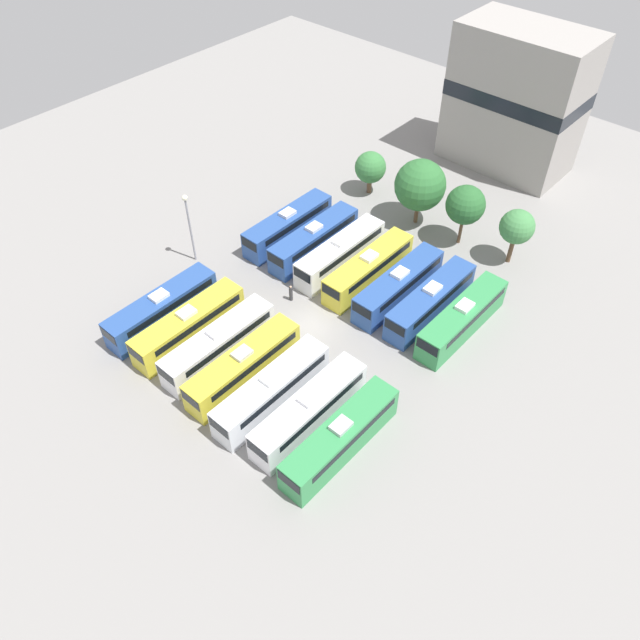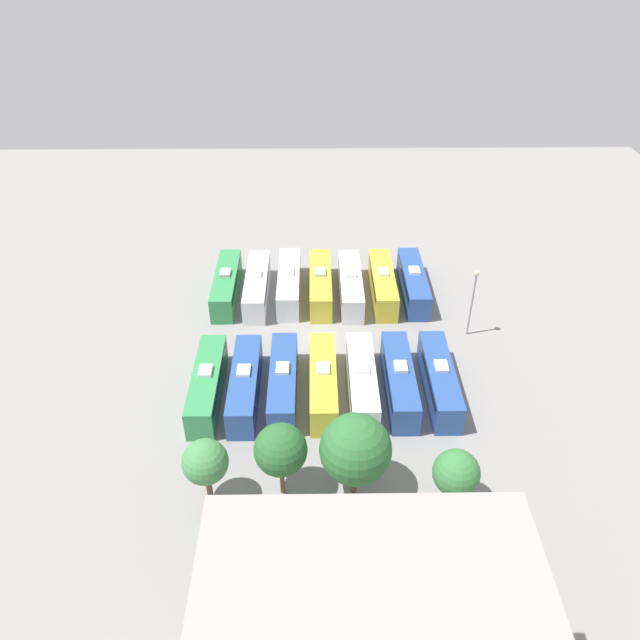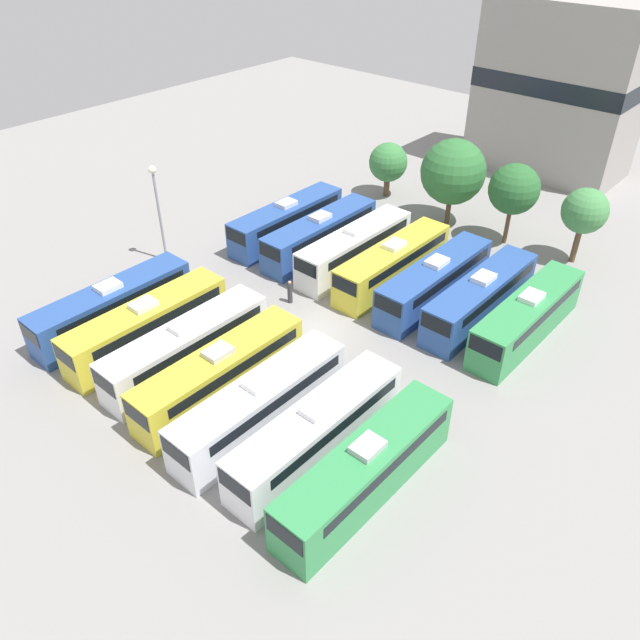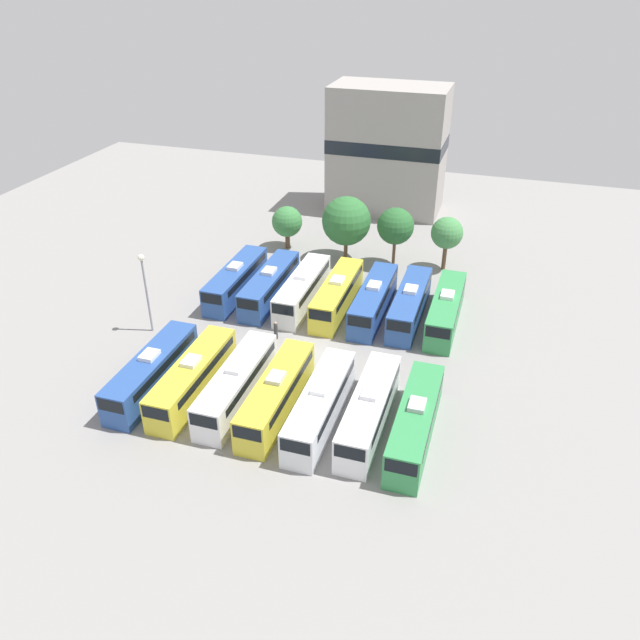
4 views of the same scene
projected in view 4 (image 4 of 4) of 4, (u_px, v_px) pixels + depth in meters
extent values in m
plane|color=gray|center=(311.00, 353.00, 56.31)|extent=(113.99, 113.99, 0.00)
cube|color=#284C93|center=(152.00, 372.00, 51.13)|extent=(2.47, 11.46, 3.03)
cube|color=black|center=(153.00, 362.00, 50.94)|extent=(2.51, 9.74, 0.67)
cube|color=black|center=(110.00, 406.00, 46.02)|extent=(2.18, 0.08, 1.06)
cube|color=white|center=(149.00, 355.00, 50.26)|extent=(1.20, 1.60, 0.35)
cube|color=gold|center=(193.00, 378.00, 50.41)|extent=(2.47, 11.46, 3.03)
cube|color=black|center=(194.00, 368.00, 50.22)|extent=(2.51, 9.74, 0.67)
cube|color=black|center=(155.00, 413.00, 45.30)|extent=(2.18, 0.08, 1.06)
cube|color=silver|center=(191.00, 361.00, 49.54)|extent=(1.20, 1.60, 0.35)
cube|color=silver|center=(237.00, 385.00, 49.65)|extent=(2.47, 11.46, 3.03)
cube|color=black|center=(238.00, 374.00, 49.46)|extent=(2.51, 9.74, 0.67)
cube|color=black|center=(203.00, 421.00, 44.54)|extent=(2.18, 0.08, 1.06)
cube|color=silver|center=(235.00, 367.00, 48.78)|extent=(1.20, 1.60, 0.35)
cube|color=gold|center=(277.00, 395.00, 48.52)|extent=(2.47, 11.46, 3.03)
cube|color=black|center=(278.00, 384.00, 48.32)|extent=(2.51, 9.74, 0.67)
cube|color=black|center=(247.00, 434.00, 43.41)|extent=(2.18, 0.08, 1.06)
cube|color=#B2B2B7|center=(276.00, 377.00, 47.65)|extent=(1.20, 1.60, 0.35)
cube|color=silver|center=(320.00, 406.00, 47.36)|extent=(2.47, 11.46, 3.03)
cube|color=black|center=(321.00, 395.00, 47.17)|extent=(2.51, 9.74, 0.67)
cube|color=black|center=(295.00, 447.00, 42.25)|extent=(2.18, 0.08, 1.06)
cube|color=white|center=(320.00, 388.00, 46.49)|extent=(1.20, 1.60, 0.35)
cube|color=white|center=(369.00, 411.00, 46.85)|extent=(2.47, 11.46, 3.03)
cube|color=black|center=(371.00, 400.00, 46.66)|extent=(2.51, 9.74, 0.67)
cube|color=black|center=(350.00, 453.00, 41.74)|extent=(2.18, 0.08, 1.06)
cube|color=silver|center=(370.00, 393.00, 45.98)|extent=(1.20, 1.60, 0.35)
cube|color=#338C4C|center=(415.00, 423.00, 45.67)|extent=(2.47, 11.46, 3.03)
cube|color=black|center=(417.00, 412.00, 45.48)|extent=(2.51, 9.74, 0.67)
cube|color=black|center=(401.00, 468.00, 40.56)|extent=(2.18, 0.08, 1.06)
cube|color=#B2B2B7|center=(417.00, 405.00, 44.81)|extent=(1.20, 1.60, 0.35)
cube|color=#284C93|center=(236.00, 281.00, 65.21)|extent=(2.47, 11.46, 3.03)
cube|color=black|center=(237.00, 272.00, 65.02)|extent=(2.51, 9.74, 0.67)
cube|color=black|center=(211.00, 299.00, 60.10)|extent=(2.18, 0.08, 1.06)
cube|color=silver|center=(235.00, 266.00, 64.35)|extent=(1.20, 1.60, 0.35)
cube|color=#284C93|center=(270.00, 286.00, 64.25)|extent=(2.47, 11.46, 3.03)
cube|color=black|center=(270.00, 277.00, 64.06)|extent=(2.51, 9.74, 0.67)
cube|color=black|center=(247.00, 305.00, 59.14)|extent=(2.18, 0.08, 1.06)
cube|color=silver|center=(269.00, 271.00, 63.39)|extent=(1.20, 1.60, 0.35)
cube|color=silver|center=(303.00, 290.00, 63.42)|extent=(2.47, 11.46, 3.03)
cube|color=black|center=(303.00, 282.00, 63.22)|extent=(2.51, 9.74, 0.67)
cube|color=black|center=(283.00, 310.00, 58.31)|extent=(2.18, 0.08, 1.06)
cube|color=white|center=(302.00, 275.00, 62.55)|extent=(1.20, 1.60, 0.35)
cube|color=gold|center=(337.00, 295.00, 62.51)|extent=(2.47, 11.46, 3.03)
cube|color=black|center=(338.00, 286.00, 62.32)|extent=(2.51, 9.74, 0.67)
cube|color=black|center=(320.00, 315.00, 57.40)|extent=(2.18, 0.08, 1.06)
cube|color=white|center=(337.00, 280.00, 61.64)|extent=(1.20, 1.60, 0.35)
cube|color=#284C93|center=(373.00, 301.00, 61.52)|extent=(2.47, 11.46, 3.03)
cube|color=black|center=(374.00, 292.00, 61.33)|extent=(2.51, 9.74, 0.67)
cube|color=black|center=(359.00, 322.00, 56.41)|extent=(2.18, 0.08, 1.06)
cube|color=white|center=(374.00, 285.00, 60.65)|extent=(1.20, 1.60, 0.35)
cube|color=#284C93|center=(410.00, 305.00, 60.84)|extent=(2.47, 11.46, 3.03)
cube|color=black|center=(411.00, 296.00, 60.65)|extent=(2.51, 9.74, 0.67)
cube|color=black|center=(399.00, 326.00, 55.73)|extent=(2.18, 0.08, 1.06)
cube|color=white|center=(411.00, 289.00, 59.97)|extent=(1.20, 1.60, 0.35)
cube|color=#338C4C|center=(446.00, 310.00, 59.91)|extent=(2.47, 11.46, 3.03)
cube|color=black|center=(447.00, 301.00, 59.72)|extent=(2.51, 9.74, 0.67)
cube|color=black|center=(438.00, 333.00, 54.80)|extent=(2.18, 0.08, 1.06)
cube|color=white|center=(448.00, 295.00, 59.04)|extent=(1.20, 1.60, 0.35)
cylinder|color=#333338|center=(276.00, 331.00, 57.96)|extent=(0.36, 0.36, 1.59)
sphere|color=tan|center=(275.00, 323.00, 57.49)|extent=(0.24, 0.24, 0.24)
cylinder|color=gray|center=(147.00, 296.00, 57.70)|extent=(0.20, 0.20, 7.49)
sphere|color=#EAE5C6|center=(141.00, 258.00, 55.69)|extent=(0.60, 0.60, 0.60)
cylinder|color=brown|center=(288.00, 240.00, 75.62)|extent=(0.57, 0.57, 2.09)
sphere|color=#387A3D|center=(287.00, 222.00, 74.43)|extent=(3.65, 3.65, 3.65)
cylinder|color=brown|center=(346.00, 248.00, 72.52)|extent=(0.44, 0.44, 2.84)
sphere|color=#2D6B33|center=(346.00, 221.00, 70.78)|extent=(5.59, 5.59, 5.59)
cylinder|color=brown|center=(394.00, 252.00, 70.94)|extent=(0.35, 0.35, 3.41)
sphere|color=#28602D|center=(396.00, 226.00, 69.33)|extent=(4.13, 4.13, 4.13)
cylinder|color=brown|center=(444.00, 256.00, 70.16)|extent=(0.46, 0.46, 3.21)
sphere|color=#428447|center=(447.00, 233.00, 68.70)|extent=(3.54, 3.54, 3.54)
cube|color=gray|center=(387.00, 150.00, 83.40)|extent=(15.05, 8.45, 16.53)
cube|color=black|center=(388.00, 143.00, 82.97)|extent=(15.11, 8.51, 1.80)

